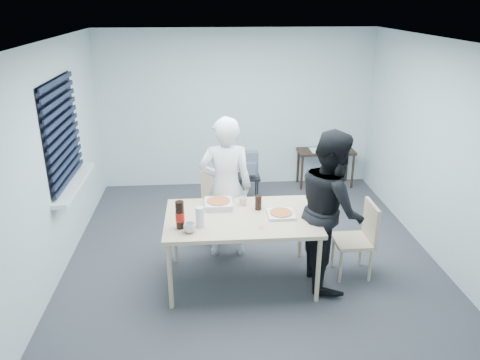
{
  "coord_description": "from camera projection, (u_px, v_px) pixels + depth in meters",
  "views": [
    {
      "loc": [
        -0.54,
        -5.1,
        3.03
      ],
      "look_at": [
        -0.13,
        0.1,
        0.99
      ],
      "focal_mm": 35.0,
      "sensor_mm": 36.0,
      "label": 1
    }
  ],
  "objects": [
    {
      "name": "side_table",
      "position": [
        326.0,
        155.0,
        7.9
      ],
      "size": [
        0.95,
        0.42,
        0.63
      ],
      "color": "black",
      "rests_on": "ground"
    },
    {
      "name": "person_black",
      "position": [
        331.0,
        209.0,
        5.08
      ],
      "size": [
        0.47,
        0.86,
        1.77
      ],
      "primitive_type": "imported",
      "rotation": [
        0.0,
        0.0,
        1.57
      ],
      "color": "black",
      "rests_on": "ground"
    },
    {
      "name": "mug_b",
      "position": [
        243.0,
        201.0,
        5.36
      ],
      "size": [
        0.1,
        0.1,
        0.09
      ],
      "primitive_type": "imported",
      "color": "silver",
      "rests_on": "dining_table"
    },
    {
      "name": "black_box",
      "position": [
        339.0,
        148.0,
        7.9
      ],
      "size": [
        0.18,
        0.15,
        0.07
      ],
      "primitive_type": "cube",
      "rotation": [
        0.0,
        0.0,
        -0.29
      ],
      "color": "black",
      "rests_on": "side_table"
    },
    {
      "name": "dining_table",
      "position": [
        241.0,
        221.0,
        5.11
      ],
      "size": [
        1.65,
        1.05,
        0.81
      ],
      "color": "tan",
      "rests_on": "ground"
    },
    {
      "name": "person_white",
      "position": [
        226.0,
        188.0,
        5.64
      ],
      "size": [
        0.65,
        0.42,
        1.77
      ],
      "primitive_type": "imported",
      "rotation": [
        0.0,
        0.0,
        3.14
      ],
      "color": "silver",
      "rests_on": "ground"
    },
    {
      "name": "backpack",
      "position": [
        249.0,
        164.0,
        7.12
      ],
      "size": [
        0.28,
        0.2,
        0.39
      ],
      "rotation": [
        0.0,
        0.0,
        0.42
      ],
      "color": "slate",
      "rests_on": "stool"
    },
    {
      "name": "chair_far",
      "position": [
        217.0,
        200.0,
        6.22
      ],
      "size": [
        0.42,
        0.42,
        0.89
      ],
      "color": "tan",
      "rests_on": "ground"
    },
    {
      "name": "plastic_cups",
      "position": [
        200.0,
        217.0,
        4.83
      ],
      "size": [
        0.09,
        0.09,
        0.22
      ],
      "primitive_type": "cylinder",
      "rotation": [
        0.0,
        0.0,
        0.03
      ],
      "color": "silver",
      "rests_on": "dining_table"
    },
    {
      "name": "pizza_box_a",
      "position": [
        219.0,
        204.0,
        5.31
      ],
      "size": [
        0.31,
        0.31,
        0.08
      ],
      "rotation": [
        0.0,
        0.0,
        -0.4
      ],
      "color": "silver",
      "rests_on": "dining_table"
    },
    {
      "name": "chair_right",
      "position": [
        361.0,
        234.0,
        5.32
      ],
      "size": [
        0.42,
        0.42,
        0.89
      ],
      "color": "tan",
      "rests_on": "ground"
    },
    {
      "name": "soda_bottle",
      "position": [
        180.0,
        215.0,
        4.78
      ],
      "size": [
        0.09,
        0.09,
        0.3
      ],
      "rotation": [
        0.0,
        0.0,
        -0.06
      ],
      "color": "black",
      "rests_on": "dining_table"
    },
    {
      "name": "cola_glass",
      "position": [
        258.0,
        203.0,
        5.23
      ],
      "size": [
        0.08,
        0.08,
        0.17
      ],
      "primitive_type": "cylinder",
      "rotation": [
        0.0,
        0.0,
        0.09
      ],
      "color": "black",
      "rests_on": "dining_table"
    },
    {
      "name": "papers",
      "position": [
        317.0,
        150.0,
        7.86
      ],
      "size": [
        0.33,
        0.37,
        0.01
      ],
      "primitive_type": "cube",
      "rotation": [
        0.0,
        0.0,
        -0.39
      ],
      "color": "white",
      "rests_on": "side_table"
    },
    {
      "name": "stool",
      "position": [
        249.0,
        182.0,
        7.24
      ],
      "size": [
        0.34,
        0.34,
        0.47
      ],
      "color": "black",
      "rests_on": "ground"
    },
    {
      "name": "mug_a",
      "position": [
        190.0,
        228.0,
        4.73
      ],
      "size": [
        0.17,
        0.17,
        0.1
      ],
      "primitive_type": "imported",
      "rotation": [
        0.0,
        0.0,
        0.52
      ],
      "color": "silver",
      "rests_on": "dining_table"
    },
    {
      "name": "rubber_band",
      "position": [
        262.0,
        228.0,
        4.83
      ],
      "size": [
        0.06,
        0.06,
        0.0
      ],
      "primitive_type": "torus",
      "rotation": [
        0.0,
        0.0,
        0.14
      ],
      "color": "red",
      "rests_on": "dining_table"
    },
    {
      "name": "room",
      "position": [
        65.0,
        140.0,
        5.56
      ],
      "size": [
        5.0,
        5.0,
        5.0
      ],
      "color": "#333338",
      "rests_on": "ground"
    },
    {
      "name": "pizza_box_b",
      "position": [
        281.0,
        214.0,
        5.1
      ],
      "size": [
        0.29,
        0.29,
        0.04
      ],
      "rotation": [
        0.0,
        0.0,
        0.03
      ],
      "color": "silver",
      "rests_on": "dining_table"
    }
  ]
}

